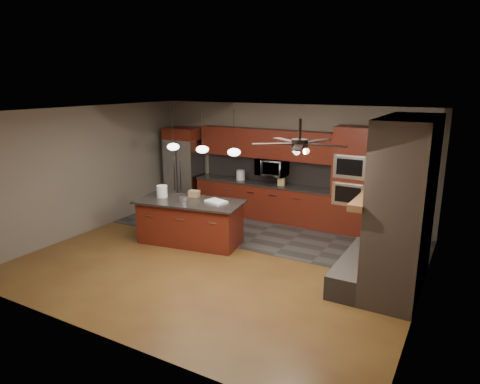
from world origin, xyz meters
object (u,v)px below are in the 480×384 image
Objects in this scene: refrigerator at (185,168)px; paint_tray at (216,202)px; counter_box at (281,182)px; white_bucket at (162,191)px; kitchen_island at (190,222)px; oven_tower at (352,181)px; cardboard_box at (194,194)px; microwave at (272,167)px; paint_can at (184,200)px; counter_bucket at (241,175)px.

refrigerator reaches higher than paint_tray.
paint_tray is at bearing -115.87° from counter_box.
kitchen_island is at bearing 3.34° from white_bucket.
oven_tower reaches higher than kitchen_island.
refrigerator is 2.53m from cardboard_box.
oven_tower is 1.11× the size of refrigerator.
refrigerator is 2.82m from counter_box.
refrigerator reaches higher than microwave.
paint_can is at bearing -126.68° from counter_box.
counter_box is at bearing -2.50° from counter_bucket.
counter_bucket is (-0.07, 2.29, 0.56)m from kitchen_island.
paint_can is 2.45m from counter_bucket.
cardboard_box is at bearing -177.69° from paint_tray.
counter_bucket is at bearing 165.60° from counter_box.
oven_tower is 3.71m from paint_can.
paint_tray is (1.24, 0.19, -0.10)m from white_bucket.
refrigerator is 12.27× the size of paint_can.
counter_bucket is 1.15m from counter_box.
oven_tower reaches higher than cardboard_box.
white_bucket is (1.05, -2.25, -0.02)m from refrigerator.
counter_bucket is at bearing 90.90° from paint_can.
refrigerator is at bearing 125.83° from paint_can.
counter_bucket reaches higher than kitchen_island.
microwave is at bearing 62.22° from kitchen_island.
paint_can is (-2.78, -2.44, -0.21)m from oven_tower.
kitchen_island is (-2.75, -2.28, -0.73)m from oven_tower.
refrigerator is (-4.49, -0.07, -0.12)m from oven_tower.
oven_tower reaches higher than microwave.
microwave is 3.03× the size of counter_bucket.
kitchen_island is 9.46× the size of white_bucket.
refrigerator is at bearing 168.73° from counter_box.
refrigerator reaches higher than cardboard_box.
counter_bucket is (0.02, 1.99, 0.03)m from cardboard_box.
oven_tower is at bearing -0.15° from counter_bucket.
microwave is 0.31× the size of kitchen_island.
paint_tray is 2.29× the size of counter_box.
paint_can is (0.65, -0.12, -0.07)m from white_bucket.
counter_box is (2.82, 0.03, -0.08)m from refrigerator.
white_bucket is at bearing -159.14° from cardboard_box.
counter_bucket is (0.62, 2.33, -0.02)m from white_bucket.
counter_box is (0.30, -0.10, -0.31)m from microwave.
oven_tower is 1.01× the size of kitchen_island.
counter_bucket is at bearing 75.20° from white_bucket.
paint_tray is at bearing 5.57° from kitchen_island.
counter_bucket reaches higher than paint_tray.
refrigerator is at bearing 153.40° from paint_tray.
microwave is 2.60m from kitchen_island.
microwave is 2.93× the size of white_bucket.
microwave reaches higher than counter_bucket.
refrigerator is 2.92m from paint_can.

